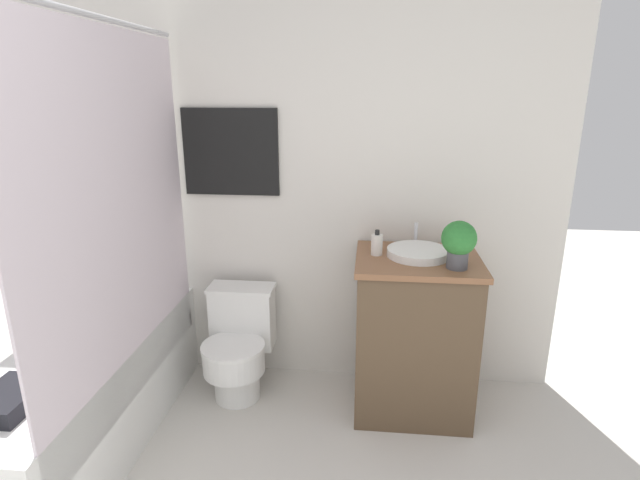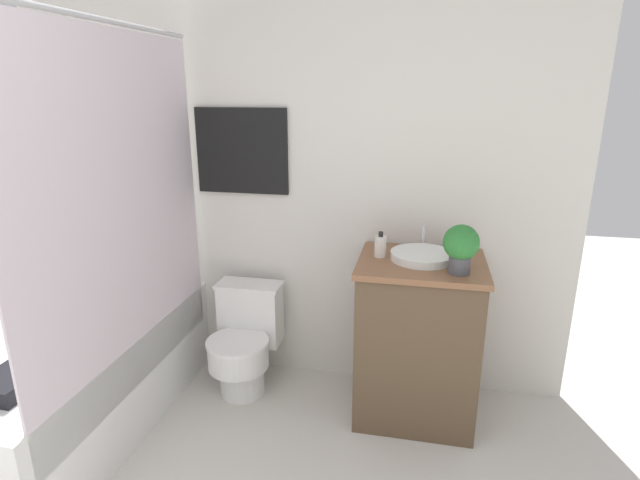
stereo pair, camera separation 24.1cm
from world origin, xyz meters
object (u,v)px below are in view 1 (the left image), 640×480
at_px(soap_bottle, 377,244).
at_px(potted_plant, 459,242).
at_px(sink, 418,252).
at_px(toilet, 238,345).

relative_size(soap_bottle, potted_plant, 0.57).
distance_m(sink, potted_plant, 0.26).
bearing_deg(sink, toilet, 179.47).
bearing_deg(soap_bottle, potted_plant, -23.19).
relative_size(toilet, sink, 1.72).
bearing_deg(toilet, soap_bottle, -0.55).
bearing_deg(potted_plant, toilet, 171.51).
height_order(toilet, soap_bottle, soap_bottle).
bearing_deg(soap_bottle, toilet, 179.45).
bearing_deg(soap_bottle, sink, -0.48).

